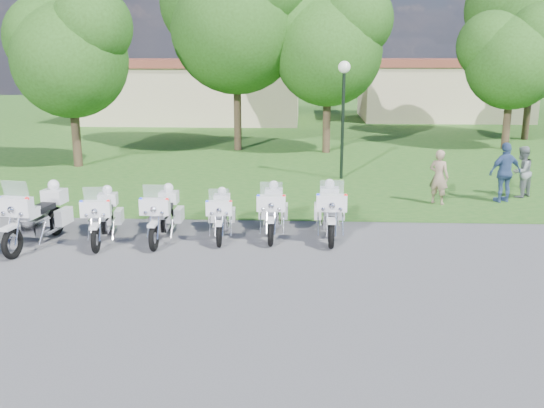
{
  "coord_description": "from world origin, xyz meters",
  "views": [
    {
      "loc": [
        1.31,
        -13.42,
        4.67
      ],
      "look_at": [
        0.58,
        1.2,
        0.95
      ],
      "focal_mm": 40.0,
      "sensor_mm": 36.0,
      "label": 1
    }
  ],
  "objects_px": {
    "motorcycle_3": "(163,214)",
    "motorcycle_1": "(38,215)",
    "bystander_a": "(439,177)",
    "lamp_post": "(344,91)",
    "motorcycle_6": "(330,210)",
    "bystander_b": "(521,172)",
    "bystander_c": "(505,173)",
    "motorcycle_4": "(221,214)",
    "motorcycle_2": "(103,216)",
    "motorcycle_5": "(273,210)"
  },
  "relations": [
    {
      "from": "motorcycle_6",
      "to": "lamp_post",
      "type": "distance_m",
      "value": 7.74
    },
    {
      "from": "motorcycle_2",
      "to": "lamp_post",
      "type": "distance_m",
      "value": 10.56
    },
    {
      "from": "motorcycle_3",
      "to": "bystander_c",
      "type": "relative_size",
      "value": 1.24
    },
    {
      "from": "motorcycle_1",
      "to": "motorcycle_4",
      "type": "distance_m",
      "value": 4.5
    },
    {
      "from": "motorcycle_1",
      "to": "motorcycle_3",
      "type": "relative_size",
      "value": 1.13
    },
    {
      "from": "motorcycle_1",
      "to": "bystander_b",
      "type": "height_order",
      "value": "motorcycle_1"
    },
    {
      "from": "motorcycle_1",
      "to": "motorcycle_5",
      "type": "relative_size",
      "value": 1.14
    },
    {
      "from": "motorcycle_4",
      "to": "bystander_a",
      "type": "height_order",
      "value": "bystander_a"
    },
    {
      "from": "motorcycle_6",
      "to": "bystander_c",
      "type": "bearing_deg",
      "value": -144.67
    },
    {
      "from": "motorcycle_1",
      "to": "bystander_a",
      "type": "relative_size",
      "value": 1.55
    },
    {
      "from": "bystander_b",
      "to": "bystander_c",
      "type": "relative_size",
      "value": 0.89
    },
    {
      "from": "motorcycle_3",
      "to": "bystander_a",
      "type": "xyz_separation_m",
      "value": [
        7.75,
        3.99,
        0.2
      ]
    },
    {
      "from": "lamp_post",
      "to": "motorcycle_6",
      "type": "bearing_deg",
      "value": -95.8
    },
    {
      "from": "motorcycle_3",
      "to": "bystander_a",
      "type": "relative_size",
      "value": 1.37
    },
    {
      "from": "motorcycle_5",
      "to": "bystander_a",
      "type": "height_order",
      "value": "bystander_a"
    },
    {
      "from": "motorcycle_4",
      "to": "bystander_b",
      "type": "xyz_separation_m",
      "value": [
        9.19,
        4.77,
        0.25
      ]
    },
    {
      "from": "motorcycle_1",
      "to": "motorcycle_4",
      "type": "height_order",
      "value": "motorcycle_1"
    },
    {
      "from": "motorcycle_4",
      "to": "lamp_post",
      "type": "distance_m",
      "value": 8.66
    },
    {
      "from": "motorcycle_6",
      "to": "lamp_post",
      "type": "bearing_deg",
      "value": -95.25
    },
    {
      "from": "motorcycle_2",
      "to": "bystander_c",
      "type": "height_order",
      "value": "bystander_c"
    },
    {
      "from": "motorcycle_2",
      "to": "motorcycle_4",
      "type": "distance_m",
      "value": 2.95
    },
    {
      "from": "motorcycle_5",
      "to": "lamp_post",
      "type": "relative_size",
      "value": 0.54
    },
    {
      "from": "lamp_post",
      "to": "bystander_b",
      "type": "bearing_deg",
      "value": -25.37
    },
    {
      "from": "motorcycle_3",
      "to": "lamp_post",
      "type": "bearing_deg",
      "value": -122.29
    },
    {
      "from": "motorcycle_3",
      "to": "bystander_c",
      "type": "distance_m",
      "value": 10.81
    },
    {
      "from": "bystander_b",
      "to": "lamp_post",
      "type": "bearing_deg",
      "value": -64.5
    },
    {
      "from": "bystander_b",
      "to": "motorcycle_1",
      "type": "bearing_deg",
      "value": -16.63
    },
    {
      "from": "motorcycle_3",
      "to": "bystander_b",
      "type": "height_order",
      "value": "bystander_b"
    },
    {
      "from": "bystander_a",
      "to": "motorcycle_1",
      "type": "bearing_deg",
      "value": 58.91
    },
    {
      "from": "motorcycle_2",
      "to": "motorcycle_3",
      "type": "bearing_deg",
      "value": -177.82
    },
    {
      "from": "motorcycle_4",
      "to": "bystander_c",
      "type": "xyz_separation_m",
      "value": [
        8.44,
        4.1,
        0.35
      ]
    },
    {
      "from": "motorcycle_6",
      "to": "motorcycle_3",
      "type": "bearing_deg",
      "value": 6.58
    },
    {
      "from": "motorcycle_3",
      "to": "motorcycle_4",
      "type": "xyz_separation_m",
      "value": [
        1.44,
        0.27,
        -0.07
      ]
    },
    {
      "from": "motorcycle_5",
      "to": "motorcycle_6",
      "type": "relative_size",
      "value": 0.95
    },
    {
      "from": "motorcycle_5",
      "to": "motorcycle_2",
      "type": "bearing_deg",
      "value": 9.83
    },
    {
      "from": "motorcycle_3",
      "to": "motorcycle_1",
      "type": "bearing_deg",
      "value": 11.85
    },
    {
      "from": "bystander_b",
      "to": "motorcycle_6",
      "type": "bearing_deg",
      "value": -3.41
    },
    {
      "from": "motorcycle_1",
      "to": "bystander_a",
      "type": "xyz_separation_m",
      "value": [
        10.72,
        4.59,
        0.11
      ]
    },
    {
      "from": "motorcycle_3",
      "to": "bystander_a",
      "type": "height_order",
      "value": "bystander_a"
    },
    {
      "from": "bystander_a",
      "to": "lamp_post",
      "type": "bearing_deg",
      "value": -17.63
    },
    {
      "from": "motorcycle_6",
      "to": "bystander_a",
      "type": "height_order",
      "value": "bystander_a"
    },
    {
      "from": "lamp_post",
      "to": "motorcycle_2",
      "type": "bearing_deg",
      "value": -129.02
    },
    {
      "from": "motorcycle_5",
      "to": "bystander_a",
      "type": "distance_m",
      "value": 6.09
    },
    {
      "from": "motorcycle_2",
      "to": "motorcycle_6",
      "type": "relative_size",
      "value": 0.95
    },
    {
      "from": "lamp_post",
      "to": "bystander_a",
      "type": "height_order",
      "value": "lamp_post"
    },
    {
      "from": "motorcycle_1",
      "to": "motorcycle_6",
      "type": "relative_size",
      "value": 1.08
    },
    {
      "from": "motorcycle_5",
      "to": "bystander_c",
      "type": "bearing_deg",
      "value": -151.79
    },
    {
      "from": "bystander_b",
      "to": "motorcycle_4",
      "type": "bearing_deg",
      "value": -11.69
    },
    {
      "from": "motorcycle_4",
      "to": "lamp_post",
      "type": "xyz_separation_m",
      "value": [
        3.54,
        7.45,
        2.65
      ]
    },
    {
      "from": "bystander_c",
      "to": "motorcycle_5",
      "type": "bearing_deg",
      "value": 9.79
    }
  ]
}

